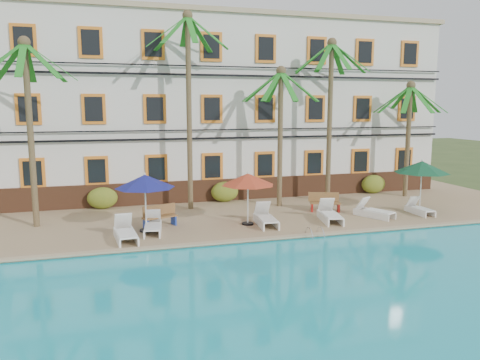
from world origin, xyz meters
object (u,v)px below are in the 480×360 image
object	(u,v)px
palm_c	(280,117)
umbrella_blue	(145,182)
palm_e	(409,122)
umbrella_red	(248,180)
palm_a	(29,107)
lounger_d	(330,214)
lounger_f	(419,209)
lounger_b	(153,226)
lounger_c	(266,218)
lounger_e	(374,211)
bench_left	(159,216)
bench_right	(325,202)
umbrella_green	(422,167)
lounger_a	(126,232)
pool_ladder	(315,236)
palm_d	(330,100)
palm_b	(189,87)

from	to	relation	value
palm_c	umbrella_blue	bearing A→B (deg)	-155.75
palm_c	palm_e	xyz separation A→B (m)	(7.96, 0.53, -0.35)
umbrella_red	palm_a	bearing A→B (deg)	165.99
umbrella_blue	palm_e	bearing A→B (deg)	13.90
lounger_d	lounger_f	xyz separation A→B (m)	(4.83, 0.14, -0.06)
lounger_b	lounger_c	distance (m)	4.86
lounger_e	bench_left	distance (m)	9.91
lounger_d	bench_right	bearing A→B (deg)	69.77
umbrella_green	bench_left	distance (m)	12.69
lounger_a	pool_ladder	xyz separation A→B (m)	(7.31, -1.47, -0.31)
palm_d	pool_ladder	bearing A→B (deg)	-120.43
umbrella_red	palm_d	bearing A→B (deg)	32.94
palm_d	umbrella_green	bearing A→B (deg)	-50.41
umbrella_green	lounger_f	xyz separation A→B (m)	(-0.20, -0.25, -1.97)
palm_b	pool_ladder	world-z (taller)	palm_b
umbrella_blue	palm_b	bearing A→B (deg)	56.16
palm_b	bench_right	xyz separation A→B (m)	(6.29, -2.39, -5.58)
umbrella_red	lounger_c	world-z (taller)	umbrella_red
palm_c	lounger_f	size ratio (longest dim) A/B	4.29
umbrella_blue	lounger_f	xyz separation A→B (m)	(12.95, -0.39, -1.84)
palm_d	lounger_a	distance (m)	12.99
umbrella_blue	lounger_e	world-z (taller)	umbrella_blue
palm_c	lounger_f	bearing A→B (deg)	-31.54
umbrella_green	bench_right	bearing A→B (deg)	160.52
umbrella_red	bench_right	xyz separation A→B (m)	(4.44, 1.47, -1.53)
palm_c	pool_ladder	world-z (taller)	palm_c
palm_a	lounger_c	bearing A→B (deg)	-14.64
palm_a	palm_c	bearing A→B (deg)	5.26
lounger_f	bench_left	bearing A→B (deg)	175.05
bench_left	bench_right	distance (m)	8.25
lounger_f	pool_ladder	size ratio (longest dim) A/B	2.23
palm_c	umbrella_green	bearing A→B (deg)	-28.91
lounger_a	lounger_c	xyz separation A→B (m)	(5.99, 0.75, -0.00)
palm_a	pool_ladder	bearing A→B (deg)	-23.42
lounger_b	bench_left	distance (m)	1.04
palm_b	palm_d	world-z (taller)	palm_b
palm_d	lounger_d	size ratio (longest dim) A/B	4.00
umbrella_blue	lounger_d	distance (m)	8.33
palm_c	bench_left	bearing A→B (deg)	-158.80
bench_left	pool_ladder	bearing A→B (deg)	-29.39
palm_b	palm_c	distance (m)	4.83
umbrella_blue	bench_left	size ratio (longest dim) A/B	1.56
palm_d	palm_a	bearing A→B (deg)	-174.25
lounger_d	lounger_e	distance (m)	2.35
lounger_b	bench_right	world-z (taller)	bench_right
palm_e	bench_left	distance (m)	15.25
palm_c	bench_left	xyz separation A→B (m)	(-6.49, -2.52, -4.13)
palm_d	lounger_a	xyz separation A→B (m)	(-10.94, -4.72, -5.17)
palm_e	lounger_f	distance (m)	6.11
umbrella_green	bench_left	size ratio (longest dim) A/B	1.66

